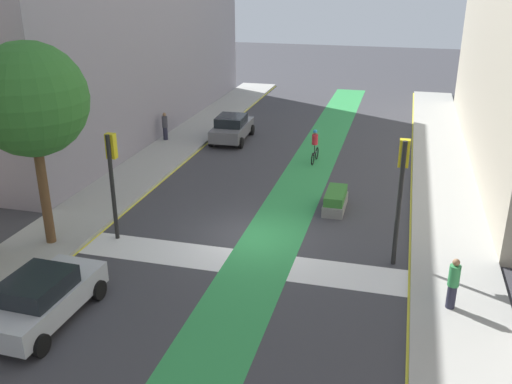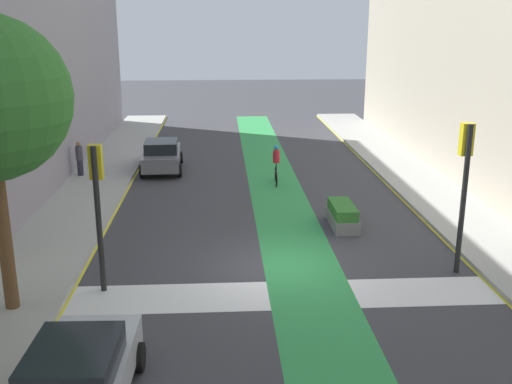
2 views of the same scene
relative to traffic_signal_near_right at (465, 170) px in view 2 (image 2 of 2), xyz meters
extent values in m
plane|color=#38383D|center=(-5.39, 0.60, -3.17)|extent=(120.00, 120.00, 0.00)
cube|color=#2D8C47|center=(-4.64, 0.60, -3.17)|extent=(2.40, 60.00, 0.01)
cube|color=silver|center=(-5.39, -1.40, -3.17)|extent=(12.00, 1.80, 0.01)
cube|color=#9E9E99|center=(-12.89, 0.60, -3.10)|extent=(3.00, 60.00, 0.15)
cube|color=yellow|center=(-11.39, 0.60, -3.17)|extent=(0.16, 60.00, 0.01)
cube|color=yellow|center=(0.61, 0.60, -3.17)|extent=(0.16, 60.00, 0.01)
cube|color=gray|center=(-17.67, 14.43, 4.94)|extent=(6.57, 27.65, 16.22)
cylinder|color=black|center=(0.00, -0.11, -0.90)|extent=(0.16, 0.16, 4.54)
cube|color=gold|center=(0.00, 0.09, 0.89)|extent=(0.35, 0.28, 0.95)
sphere|color=#3F0A0A|center=(0.00, 0.23, 1.19)|extent=(0.20, 0.20, 0.20)
sphere|color=yellow|center=(0.00, 0.23, 0.89)|extent=(0.20, 0.20, 0.20)
sphere|color=#0C3814|center=(0.00, 0.23, 0.59)|extent=(0.20, 0.20, 0.20)
cylinder|color=black|center=(-10.49, -0.79, -1.09)|extent=(0.16, 0.16, 4.17)
cube|color=gold|center=(-10.49, -0.59, 0.53)|extent=(0.35, 0.28, 0.95)
sphere|color=#3F0A0A|center=(-10.49, -0.45, 0.83)|extent=(0.20, 0.20, 0.20)
sphere|color=yellow|center=(-10.49, -0.45, 0.53)|extent=(0.20, 0.20, 0.20)
sphere|color=#0C3814|center=(-10.49, -0.45, 0.23)|extent=(0.20, 0.20, 0.20)
cube|color=slate|center=(-10.11, 13.25, -2.50)|extent=(1.98, 4.27, 0.70)
cube|color=black|center=(-10.10, 13.05, -1.88)|extent=(1.69, 2.07, 0.55)
cylinder|color=black|center=(-11.08, 14.68, -2.85)|extent=(0.25, 0.65, 0.64)
cylinder|color=black|center=(-9.28, 14.76, -2.85)|extent=(0.25, 0.65, 0.64)
cylinder|color=black|center=(-10.95, 11.75, -2.85)|extent=(0.25, 0.65, 0.64)
cylinder|color=black|center=(-9.15, 11.82, -2.85)|extent=(0.25, 0.65, 0.64)
cube|color=#B2B7BF|center=(-9.91, -6.33, -2.50)|extent=(1.93, 4.25, 0.70)
cube|color=black|center=(-9.92, -6.53, -1.88)|extent=(1.66, 2.05, 0.55)
cylinder|color=black|center=(-10.77, -4.83, -2.85)|extent=(0.24, 0.65, 0.64)
cylinder|color=black|center=(-8.97, -4.89, -2.85)|extent=(0.24, 0.65, 0.64)
torus|color=black|center=(-4.52, 10.93, -2.83)|extent=(0.09, 0.68, 0.68)
torus|color=black|center=(-4.58, 9.88, -2.83)|extent=(0.09, 0.68, 0.68)
cylinder|color=black|center=(-4.55, 10.41, -2.65)|extent=(0.11, 0.95, 0.06)
cylinder|color=black|center=(-4.56, 10.26, -2.38)|extent=(0.05, 0.05, 0.50)
cylinder|color=red|center=(-4.56, 10.26, -1.86)|extent=(0.32, 0.32, 0.55)
sphere|color=#8C6647|center=(-4.56, 10.26, -1.47)|extent=(0.22, 0.22, 0.22)
sphere|color=#268CCC|center=(-4.56, 10.26, -1.43)|extent=(0.23, 0.23, 0.23)
cylinder|color=#262638|center=(-13.91, 11.89, -2.64)|extent=(0.28, 0.28, 0.76)
cylinder|color=#3F3F47|center=(-13.91, 11.89, -1.92)|extent=(0.34, 0.34, 0.68)
sphere|color=#8C6647|center=(-13.91, 11.89, -1.48)|extent=(0.22, 0.22, 0.22)
cylinder|color=brown|center=(-12.63, -1.96, -0.99)|extent=(0.36, 0.36, 4.06)
cube|color=slate|center=(-2.64, 4.25, -2.95)|extent=(0.89, 2.21, 0.45)
cube|color=#33722D|center=(-2.64, 4.25, -2.52)|extent=(0.80, 1.99, 0.40)
camera|label=1|loc=(-0.19, -18.56, 6.64)|focal=39.61mm
camera|label=2|loc=(-7.10, -16.49, 4.22)|focal=41.82mm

